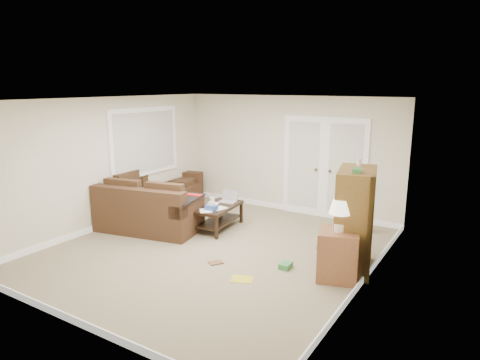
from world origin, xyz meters
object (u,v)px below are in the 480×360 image
Objects in this scene: sectional_sofa at (155,202)px; coffee_table at (219,216)px; tv_armoire at (355,219)px; side_cabinet at (338,251)px.

sectional_sofa reaches higher than coffee_table.
coffee_table is 0.72× the size of tv_armoire.
sectional_sofa is at bearing 162.82° from tv_armoire.
tv_armoire is (2.75, -0.44, 0.52)m from coffee_table.
side_cabinet is at bearing -113.49° from tv_armoire.
tv_armoire reaches higher than coffee_table.
coffee_table is 2.84m from tv_armoire.
side_cabinet is (2.68, -0.89, 0.17)m from coffee_table.
sectional_sofa is 4.22m from side_cabinet.
sectional_sofa is 2.59× the size of side_cabinet.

